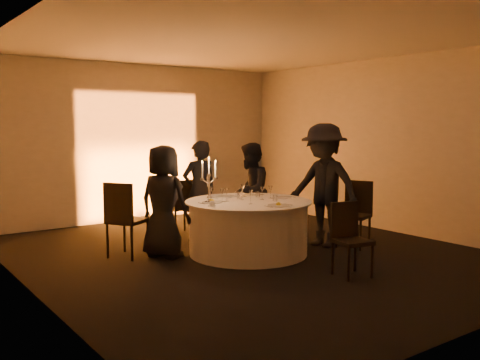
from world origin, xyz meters
TOP-DOWN VIEW (x-y plane):
  - floor at (0.00, 0.00)m, footprint 7.00×7.00m
  - ceiling at (0.00, 0.00)m, footprint 7.00×7.00m
  - wall_back at (0.00, 3.50)m, footprint 7.00×0.00m
  - wall_left at (-3.00, 0.00)m, footprint 0.00×7.00m
  - wall_right at (3.00, 0.00)m, footprint 0.00×7.00m
  - uplighter_fixture at (0.00, 3.20)m, footprint 0.25×0.12m
  - banquet_table at (0.00, 0.00)m, footprint 1.80×1.80m
  - chair_left at (-1.53, 0.83)m, footprint 0.64×0.64m
  - chair_back_left at (-0.08, 1.75)m, footprint 0.42×0.42m
  - chair_back_right at (0.92, 1.16)m, footprint 0.64×0.64m
  - chair_right at (1.63, -0.55)m, footprint 0.56×0.56m
  - chair_front at (0.36, -1.58)m, footprint 0.47×0.47m
  - guest_left at (-1.06, 0.54)m, footprint 0.79×0.91m
  - guest_back_left at (-0.08, 1.18)m, footprint 0.61×0.42m
  - guest_back_right at (0.66, 0.82)m, footprint 0.96×0.93m
  - guest_right at (1.23, -0.27)m, footprint 0.93×1.32m
  - plate_left at (-0.52, 0.14)m, footprint 0.36×0.27m
  - plate_back_left at (-0.07, 0.52)m, footprint 0.36×0.25m
  - plate_back_right at (0.38, 0.42)m, footprint 0.35×0.26m
  - plate_right at (0.59, -0.07)m, footprint 0.36×0.25m
  - plate_front at (0.03, -0.63)m, footprint 0.36×0.29m
  - coffee_cup at (-0.69, -0.12)m, footprint 0.11×0.11m
  - candelabra at (-0.55, 0.17)m, footprint 0.27×0.13m
  - wine_glass_a at (-0.45, 0.30)m, footprint 0.07×0.07m
  - wine_glass_b at (-0.28, 0.13)m, footprint 0.07×0.07m
  - wine_glass_c at (0.41, 0.00)m, footprint 0.07×0.07m
  - wine_glass_d at (0.22, -0.04)m, footprint 0.07×0.07m
  - wine_glass_e at (-0.36, 0.13)m, footprint 0.07×0.07m
  - wine_glass_f at (-0.16, -0.27)m, footprint 0.07×0.07m
  - wine_glass_g at (-0.40, 0.39)m, footprint 0.07×0.07m
  - wine_glass_h at (0.18, 0.38)m, footprint 0.07×0.07m
  - wine_glass_i at (-0.02, 0.12)m, footprint 0.07×0.07m
  - tumbler_a at (0.34, 0.21)m, footprint 0.07×0.07m
  - tumbler_b at (0.28, -0.26)m, footprint 0.07×0.07m
  - tumbler_c at (0.03, 0.25)m, footprint 0.07×0.07m

SIDE VIEW (x-z plane):
  - floor at x=0.00m, z-range 0.00..0.00m
  - uplighter_fixture at x=0.00m, z-range 0.00..0.10m
  - banquet_table at x=0.00m, z-range 0.00..0.77m
  - chair_front at x=0.36m, z-range 0.05..0.95m
  - chair_back_left at x=-0.08m, z-range 0.06..0.99m
  - chair_right at x=1.63m, z-range 0.06..1.06m
  - chair_back_right at x=0.92m, z-range 0.07..1.12m
  - chair_left at x=-1.53m, z-range 0.07..1.13m
  - plate_back_left at x=-0.07m, z-range 0.77..0.78m
  - plate_right at x=0.59m, z-range 0.77..0.78m
  - plate_back_right at x=0.38m, z-range 0.77..0.78m
  - guest_back_right at x=0.66m, z-range 0.00..1.56m
  - guest_left at x=-1.06m, z-range 0.00..1.57m
  - plate_front at x=0.03m, z-range 0.74..0.83m
  - plate_left at x=-0.52m, z-range 0.75..0.83m
  - guest_back_left at x=-0.08m, z-range 0.00..1.60m
  - coffee_cup at x=-0.69m, z-range 0.77..0.83m
  - tumbler_a at x=0.34m, z-range 0.77..0.86m
  - tumbler_b at x=0.28m, z-range 0.77..0.86m
  - tumbler_c at x=0.03m, z-range 0.77..0.86m
  - wine_glass_a at x=-0.45m, z-range 0.81..1.00m
  - wine_glass_b at x=-0.28m, z-range 0.81..1.00m
  - wine_glass_c at x=0.41m, z-range 0.81..1.00m
  - wine_glass_d at x=0.22m, z-range 0.81..1.00m
  - wine_glass_e at x=-0.36m, z-range 0.81..1.00m
  - wine_glass_f at x=-0.16m, z-range 0.81..1.00m
  - wine_glass_g at x=-0.40m, z-range 0.81..1.00m
  - wine_glass_h at x=0.18m, z-range 0.81..1.00m
  - wine_glass_i at x=-0.02m, z-range 0.81..1.00m
  - guest_right at x=1.23m, z-range 0.00..1.87m
  - candelabra at x=-0.55m, z-range 0.67..1.32m
  - wall_back at x=0.00m, z-range -2.00..5.00m
  - wall_left at x=-3.00m, z-range -2.00..5.00m
  - wall_right at x=3.00m, z-range -2.00..5.00m
  - ceiling at x=0.00m, z-range 3.00..3.00m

